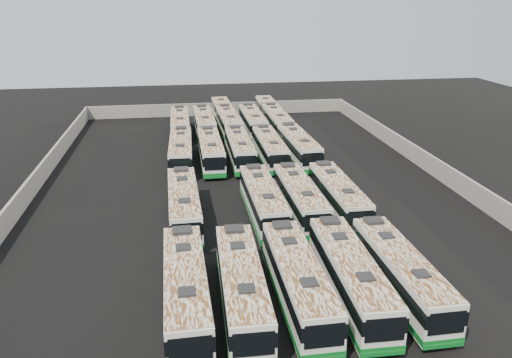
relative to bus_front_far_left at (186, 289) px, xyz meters
name	(u,v)px	position (x,y,z in m)	size (l,w,h in m)	color
ground	(245,188)	(6.80, 22.29, -1.85)	(140.00, 140.00, 0.00)	black
perimeter_wall	(245,178)	(6.80, 22.29, -0.75)	(45.20, 73.20, 2.20)	gray
bus_front_far_left	(186,289)	(0.00, 0.00, 0.00)	(2.97, 12.90, 3.62)	white
bus_front_left	(242,286)	(3.63, -0.16, -0.03)	(2.96, 12.72, 3.57)	white
bus_front_center	(298,280)	(7.43, -0.04, -0.02)	(2.73, 12.69, 3.57)	white
bus_front_right	(350,275)	(11.09, 0.00, 0.00)	(3.01, 12.90, 3.62)	white
bus_front_far_right	(400,273)	(14.67, -0.06, -0.06)	(2.75, 12.43, 3.50)	white
bus_midfront_far_left	(184,205)	(0.10, 14.13, -0.02)	(2.98, 12.80, 3.59)	white
bus_midfront_center	(263,201)	(7.40, 14.09, -0.04)	(2.81, 12.60, 3.54)	white
bus_midfront_right	(300,198)	(10.95, 14.23, -0.06)	(2.76, 12.47, 3.51)	white
bus_midfront_far_right	(338,196)	(14.75, 14.32, -0.07)	(2.65, 12.36, 3.48)	white
bus_midback_far_left	(181,151)	(0.02, 31.12, -0.01)	(2.98, 12.83, 3.60)	white
bus_midback_left	(211,151)	(3.66, 30.98, -0.04)	(2.71, 12.57, 3.54)	white
bus_midback_center	(240,149)	(7.29, 31.06, -0.06)	(2.68, 12.45, 3.51)	white
bus_midback_right	(270,148)	(11.06, 30.85, -0.05)	(2.64, 12.47, 3.52)	white
bus_midback_far_right	(298,147)	(14.73, 30.88, 0.01)	(3.06, 12.98, 3.64)	white
bus_back_far_left	(180,124)	(0.05, 45.27, -0.04)	(2.66, 12.55, 3.54)	white
bus_back_left	(204,123)	(3.64, 45.26, -0.03)	(2.90, 12.72, 3.57)	white
bus_back_center	(226,118)	(7.24, 48.58, -0.03)	(3.18, 19.68, 3.56)	white
bus_back_right	(253,122)	(11.00, 45.11, -0.03)	(2.74, 12.68, 3.57)	white
bus_back_far_right	(273,116)	(14.71, 48.47, -0.03)	(2.73, 19.68, 3.57)	white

